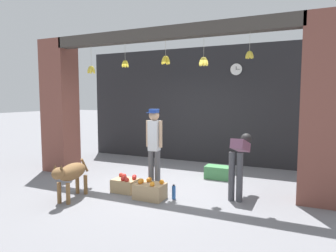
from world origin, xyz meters
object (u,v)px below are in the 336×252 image
(worker_stooping, at_px, (240,156))
(fruit_crate_apples, at_px, (125,184))
(produce_box_green, at_px, (218,172))
(dog, at_px, (71,173))
(fruit_crate_oranges, at_px, (150,190))
(water_bottle, at_px, (174,192))
(shopkeeper, at_px, (154,143))
(wall_clock, at_px, (236,69))

(worker_stooping, relative_size, fruit_crate_apples, 2.44)
(worker_stooping, height_order, produce_box_green, worker_stooping)
(dog, distance_m, worker_stooping, 3.02)
(worker_stooping, distance_m, fruit_crate_oranges, 1.73)
(dog, xyz_separation_m, fruit_crate_oranges, (1.25, 0.61, -0.32))
(worker_stooping, xyz_separation_m, fruit_crate_oranges, (-1.43, -0.75, -0.60))
(fruit_crate_apples, relative_size, water_bottle, 1.75)
(shopkeeper, height_order, wall_clock, wall_clock)
(fruit_crate_oranges, bearing_deg, worker_stooping, 27.74)
(worker_stooping, relative_size, produce_box_green, 2.00)
(dog, height_order, shopkeeper, shopkeeper)
(produce_box_green, relative_size, water_bottle, 2.13)
(fruit_crate_oranges, relative_size, fruit_crate_apples, 1.15)
(fruit_crate_oranges, height_order, water_bottle, fruit_crate_oranges)
(shopkeeper, relative_size, wall_clock, 4.99)
(dog, relative_size, fruit_crate_apples, 2.29)
(dog, bearing_deg, wall_clock, 143.44)
(wall_clock, bearing_deg, produce_box_green, -92.00)
(shopkeeper, bearing_deg, wall_clock, -109.89)
(fruit_crate_apples, bearing_deg, dog, -129.14)
(fruit_crate_oranges, bearing_deg, wall_clock, 76.11)
(fruit_crate_oranges, xyz_separation_m, fruit_crate_apples, (-0.62, 0.16, -0.01))
(shopkeeper, height_order, water_bottle, shopkeeper)
(dog, relative_size, shopkeeper, 0.66)
(worker_stooping, distance_m, fruit_crate_apples, 2.22)
(shopkeeper, bearing_deg, produce_box_green, -125.75)
(water_bottle, height_order, wall_clock, wall_clock)
(worker_stooping, distance_m, wall_clock, 3.16)
(wall_clock, bearing_deg, fruit_crate_apples, -114.62)
(fruit_crate_apples, distance_m, water_bottle, 1.02)
(water_bottle, bearing_deg, shopkeeper, 148.82)
(dog, height_order, fruit_crate_oranges, dog)
(worker_stooping, distance_m, produce_box_green, 1.39)
(dog, relative_size, fruit_crate_oranges, 1.99)
(worker_stooping, bearing_deg, fruit_crate_oranges, -148.33)
(fruit_crate_apples, bearing_deg, water_bottle, -0.37)
(fruit_crate_apples, xyz_separation_m, water_bottle, (1.02, -0.01, -0.02))
(wall_clock, bearing_deg, water_bottle, -97.56)
(fruit_crate_oranges, bearing_deg, dog, -153.96)
(worker_stooping, xyz_separation_m, wall_clock, (-0.62, 2.53, 1.79))
(fruit_crate_apples, height_order, water_bottle, fruit_crate_apples)
(dog, xyz_separation_m, wall_clock, (2.06, 3.90, 2.06))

